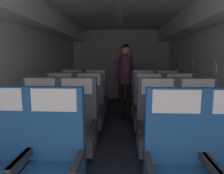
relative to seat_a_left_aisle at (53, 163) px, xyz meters
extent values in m
cube|color=#2D3342|center=(0.52, 1.78, -0.47)|extent=(3.38, 6.70, 0.02)
cube|color=silver|center=(-1.07, 1.78, 0.68)|extent=(0.08, 6.30, 2.27)
cube|color=silver|center=(2.11, 1.78, 0.68)|extent=(0.08, 6.30, 2.27)
cube|color=silver|center=(0.52, 1.78, 1.81)|extent=(3.26, 6.30, 0.06)
cube|color=silver|center=(0.52, 4.95, 0.68)|extent=(3.26, 0.06, 2.27)
cube|color=white|center=(-0.84, 1.78, 1.59)|extent=(0.39, 6.05, 0.36)
cube|color=white|center=(1.88, 1.78, 1.59)|extent=(0.39, 6.05, 0.36)
cube|color=white|center=(0.52, 1.78, 1.77)|extent=(0.12, 5.67, 0.02)
cylinder|color=white|center=(2.06, 1.78, 0.72)|extent=(0.01, 0.26, 0.26)
cylinder|color=white|center=(2.06, 2.83, 0.72)|extent=(0.01, 0.26, 0.26)
cylinder|color=white|center=(2.06, 3.88, 0.72)|extent=(0.01, 0.26, 0.26)
cube|color=navy|center=(-0.48, 0.14, 0.31)|extent=(0.50, 0.09, 0.67)
cube|color=#28282D|center=(-0.24, -0.06, 0.06)|extent=(0.05, 0.41, 0.06)
cube|color=silver|center=(-0.48, 0.09, 0.53)|extent=(0.40, 0.01, 0.20)
cube|color=navy|center=(0.00, 0.13, 0.31)|extent=(0.50, 0.09, 0.67)
cube|color=#28282D|center=(0.24, -0.06, 0.06)|extent=(0.05, 0.41, 0.06)
cube|color=#28282D|center=(-0.24, -0.06, 0.06)|extent=(0.05, 0.41, 0.06)
cube|color=silver|center=(0.00, 0.09, 0.53)|extent=(0.40, 0.01, 0.20)
cube|color=#28282D|center=(1.30, -0.06, 0.06)|extent=(0.05, 0.41, 0.06)
cube|color=navy|center=(1.04, 0.13, 0.31)|extent=(0.50, 0.09, 0.67)
cube|color=#28282D|center=(1.28, -0.06, 0.06)|extent=(0.05, 0.41, 0.06)
cube|color=#28282D|center=(0.80, -0.06, 0.06)|extent=(0.05, 0.41, 0.06)
cube|color=silver|center=(1.04, 0.09, 0.53)|extent=(0.40, 0.01, 0.20)
cube|color=#38383D|center=(-0.49, 0.79, -0.35)|extent=(0.18, 0.17, 0.22)
cube|color=#4C5666|center=(-0.49, 0.79, -0.14)|extent=(0.50, 0.48, 0.22)
cube|color=#4C5666|center=(-0.49, 0.98, 0.31)|extent=(0.50, 0.09, 0.67)
cube|color=#28282D|center=(-0.25, 0.79, 0.06)|extent=(0.05, 0.41, 0.06)
cube|color=#28282D|center=(-0.72, 0.79, 0.06)|extent=(0.05, 0.41, 0.06)
cube|color=silver|center=(-0.49, 0.94, 0.53)|extent=(0.40, 0.01, 0.20)
cube|color=#38383D|center=(0.00, 0.79, -0.35)|extent=(0.18, 0.17, 0.22)
cube|color=#4C5666|center=(0.00, 0.79, -0.14)|extent=(0.50, 0.48, 0.22)
cube|color=#4C5666|center=(0.00, 0.99, 0.31)|extent=(0.50, 0.09, 0.67)
cube|color=#28282D|center=(0.24, 0.79, 0.06)|extent=(0.05, 0.41, 0.06)
cube|color=#28282D|center=(-0.24, 0.79, 0.06)|extent=(0.05, 0.41, 0.06)
cube|color=silver|center=(0.00, 0.94, 0.53)|extent=(0.40, 0.01, 0.20)
cube|color=#38383D|center=(1.53, 0.79, -0.35)|extent=(0.18, 0.17, 0.22)
cube|color=#4C5666|center=(1.53, 0.79, -0.14)|extent=(0.50, 0.48, 0.22)
cube|color=#4C5666|center=(1.53, 0.99, 0.31)|extent=(0.50, 0.09, 0.67)
cube|color=#28282D|center=(1.77, 0.79, 0.06)|extent=(0.05, 0.41, 0.06)
cube|color=#28282D|center=(1.29, 0.79, 0.06)|extent=(0.05, 0.41, 0.06)
cube|color=silver|center=(1.53, 0.94, 0.53)|extent=(0.40, 0.01, 0.20)
cube|color=#38383D|center=(1.03, 0.80, -0.35)|extent=(0.18, 0.17, 0.22)
cube|color=#4C5666|center=(1.03, 0.80, -0.14)|extent=(0.50, 0.48, 0.22)
cube|color=#4C5666|center=(1.03, 1.00, 0.31)|extent=(0.50, 0.09, 0.67)
cube|color=#28282D|center=(1.27, 0.80, 0.06)|extent=(0.05, 0.41, 0.06)
cube|color=#28282D|center=(0.79, 0.80, 0.06)|extent=(0.05, 0.41, 0.06)
cube|color=silver|center=(1.03, 0.95, 0.53)|extent=(0.40, 0.01, 0.20)
cube|color=#38383D|center=(-0.49, 1.63, -0.35)|extent=(0.18, 0.17, 0.22)
cube|color=#4C5666|center=(-0.49, 1.63, -0.14)|extent=(0.50, 0.48, 0.22)
cube|color=#4C5666|center=(-0.49, 1.83, 0.31)|extent=(0.50, 0.09, 0.67)
cube|color=#28282D|center=(-0.25, 1.63, 0.06)|extent=(0.05, 0.41, 0.06)
cube|color=#28282D|center=(-0.73, 1.63, 0.06)|extent=(0.05, 0.41, 0.06)
cube|color=silver|center=(-0.49, 1.79, 0.53)|extent=(0.40, 0.01, 0.20)
cube|color=#38383D|center=(0.01, 1.64, -0.35)|extent=(0.18, 0.17, 0.22)
cube|color=#4C5666|center=(0.01, 1.64, -0.14)|extent=(0.50, 0.48, 0.22)
cube|color=#4C5666|center=(0.01, 1.84, 0.31)|extent=(0.50, 0.09, 0.67)
cube|color=#28282D|center=(0.24, 1.64, 0.06)|extent=(0.05, 0.41, 0.06)
cube|color=#28282D|center=(-0.23, 1.64, 0.06)|extent=(0.05, 0.41, 0.06)
cube|color=silver|center=(0.01, 1.79, 0.53)|extent=(0.40, 0.01, 0.20)
cube|color=#38383D|center=(1.54, 1.64, -0.35)|extent=(0.18, 0.17, 0.22)
cube|color=#4C5666|center=(1.54, 1.64, -0.14)|extent=(0.50, 0.48, 0.22)
cube|color=#4C5666|center=(1.54, 1.84, 0.31)|extent=(0.50, 0.09, 0.67)
cube|color=#28282D|center=(1.78, 1.64, 0.06)|extent=(0.05, 0.41, 0.06)
cube|color=#28282D|center=(1.30, 1.64, 0.06)|extent=(0.05, 0.41, 0.06)
cube|color=silver|center=(1.54, 1.80, 0.53)|extent=(0.40, 0.01, 0.20)
cube|color=#38383D|center=(1.03, 1.63, -0.35)|extent=(0.18, 0.17, 0.22)
cube|color=#4C5666|center=(1.03, 1.63, -0.14)|extent=(0.50, 0.48, 0.22)
cube|color=#4C5666|center=(1.03, 1.83, 0.31)|extent=(0.50, 0.09, 0.67)
cube|color=#28282D|center=(1.27, 1.63, 0.06)|extent=(0.05, 0.41, 0.06)
cube|color=#28282D|center=(0.79, 1.63, 0.06)|extent=(0.05, 0.41, 0.06)
cube|color=silver|center=(1.03, 1.78, 0.53)|extent=(0.40, 0.01, 0.20)
cube|color=#38383D|center=(-0.49, 2.49, -0.35)|extent=(0.18, 0.17, 0.22)
cube|color=#4C5666|center=(-0.49, 2.49, -0.14)|extent=(0.50, 0.48, 0.22)
cube|color=#4C5666|center=(-0.49, 2.69, 0.31)|extent=(0.50, 0.09, 0.67)
cube|color=#28282D|center=(-0.26, 2.49, 0.06)|extent=(0.05, 0.41, 0.06)
cube|color=#28282D|center=(-0.73, 2.49, 0.06)|extent=(0.05, 0.41, 0.06)
cube|color=silver|center=(-0.49, 2.64, 0.53)|extent=(0.40, 0.01, 0.20)
cube|color=#38383D|center=(0.00, 2.48, -0.35)|extent=(0.18, 0.17, 0.22)
cube|color=#4C5666|center=(0.00, 2.48, -0.14)|extent=(0.50, 0.48, 0.22)
cube|color=#4C5666|center=(0.00, 2.68, 0.31)|extent=(0.50, 0.09, 0.67)
cube|color=#28282D|center=(0.24, 2.48, 0.06)|extent=(0.05, 0.41, 0.06)
cube|color=#28282D|center=(-0.24, 2.48, 0.06)|extent=(0.05, 0.41, 0.06)
cube|color=silver|center=(0.00, 2.63, 0.53)|extent=(0.40, 0.01, 0.20)
cube|color=#38383D|center=(1.53, 2.49, -0.35)|extent=(0.18, 0.17, 0.22)
cube|color=#4C5666|center=(1.53, 2.49, -0.14)|extent=(0.50, 0.48, 0.22)
cube|color=#4C5666|center=(1.53, 2.68, 0.31)|extent=(0.50, 0.09, 0.67)
cube|color=#28282D|center=(1.77, 2.49, 0.06)|extent=(0.05, 0.41, 0.06)
cube|color=#28282D|center=(1.29, 2.49, 0.06)|extent=(0.05, 0.41, 0.06)
cube|color=silver|center=(1.53, 2.64, 0.53)|extent=(0.40, 0.01, 0.20)
cube|color=#38383D|center=(1.02, 2.49, -0.35)|extent=(0.18, 0.17, 0.22)
cube|color=#4C5666|center=(1.02, 2.49, -0.14)|extent=(0.50, 0.48, 0.22)
cube|color=#4C5666|center=(1.02, 2.69, 0.31)|extent=(0.50, 0.09, 0.67)
cube|color=#28282D|center=(1.26, 2.49, 0.06)|extent=(0.05, 0.41, 0.06)
cube|color=#28282D|center=(0.78, 2.49, 0.06)|extent=(0.05, 0.41, 0.06)
cube|color=silver|center=(1.02, 2.64, 0.53)|extent=(0.40, 0.01, 0.20)
cylinder|color=black|center=(0.57, 2.84, -0.07)|extent=(0.11, 0.11, 0.78)
cylinder|color=black|center=(0.73, 2.84, -0.07)|extent=(0.11, 0.11, 0.78)
cylinder|color=#5B2D4C|center=(0.65, 2.84, 0.63)|extent=(0.28, 0.28, 0.61)
cylinder|color=#5B2D4C|center=(0.47, 2.84, 0.60)|extent=(0.07, 0.07, 0.52)
cylinder|color=#5B2D4C|center=(0.83, 2.84, 0.60)|extent=(0.07, 0.07, 0.52)
sphere|color=tan|center=(0.65, 2.84, 1.06)|extent=(0.22, 0.22, 0.22)
sphere|color=black|center=(0.65, 2.84, 1.10)|extent=(0.19, 0.19, 0.19)
camera|label=1|loc=(0.59, -1.54, 0.89)|focal=31.54mm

